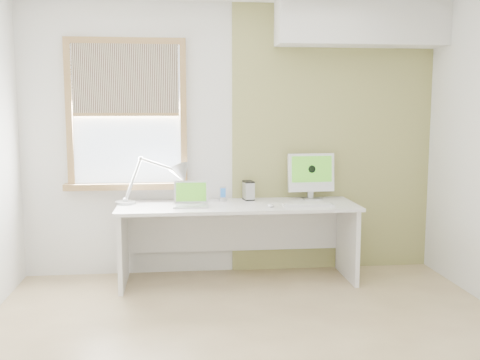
{
  "coord_description": "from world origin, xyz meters",
  "views": [
    {
      "loc": [
        -0.52,
        -3.67,
        1.63
      ],
      "look_at": [
        0.0,
        1.05,
        1.0
      ],
      "focal_mm": 41.92,
      "sensor_mm": 36.0,
      "label": 1
    }
  ],
  "objects": [
    {
      "name": "mouse",
      "position": [
        0.29,
        1.21,
        0.74
      ],
      "size": [
        0.07,
        0.1,
        0.03
      ],
      "primitive_type": "ellipsoid",
      "rotation": [
        0.0,
        0.0,
        0.08
      ],
      "color": "white",
      "rests_on": "desk"
    },
    {
      "name": "external_drive",
      "position": [
        0.14,
        1.61,
        0.82
      ],
      "size": [
        0.11,
        0.15,
        0.18
      ],
      "color": "#B1B3B5",
      "rests_on": "desk"
    },
    {
      "name": "desk",
      "position": [
        0.01,
        1.44,
        0.53
      ],
      "size": [
        2.2,
        0.7,
        0.73
      ],
      "color": "white",
      "rests_on": "room"
    },
    {
      "name": "phone_dock",
      "position": [
        -0.1,
        1.58,
        0.77
      ],
      "size": [
        0.08,
        0.08,
        0.14
      ],
      "color": "#B1B3B5",
      "rests_on": "desk"
    },
    {
      "name": "imac",
      "position": [
        0.76,
        1.61,
        0.98
      ],
      "size": [
        0.46,
        0.16,
        0.44
      ],
      "color": "#B1B3B5",
      "rests_on": "desk"
    },
    {
      "name": "keyboard",
      "position": [
        0.64,
        1.23,
        0.74
      ],
      "size": [
        0.46,
        0.15,
        0.02
      ],
      "color": "white",
      "rests_on": "desk"
    },
    {
      "name": "accent_wall",
      "position": [
        1.0,
        1.74,
        1.3
      ],
      "size": [
        2.0,
        0.02,
        2.6
      ],
      "primitive_type": "cube",
      "color": "#8F9D52",
      "rests_on": "room"
    },
    {
      "name": "room",
      "position": [
        0.0,
        0.0,
        1.3
      ],
      "size": [
        4.04,
        3.54,
        2.64
      ],
      "color": "tan",
      "rests_on": "ground"
    },
    {
      "name": "window",
      "position": [
        -1.0,
        1.71,
        1.54
      ],
      "size": [
        1.2,
        0.14,
        1.42
      ],
      "color": "olive",
      "rests_on": "room"
    },
    {
      "name": "laptop",
      "position": [
        -0.41,
        1.36,
        0.78
      ],
      "size": [
        0.32,
        0.27,
        0.22
      ],
      "color": "#B1B3B5",
      "rests_on": "desk"
    },
    {
      "name": "soffit",
      "position": [
        1.2,
        1.57,
        2.4
      ],
      "size": [
        1.6,
        0.4,
        0.42
      ],
      "primitive_type": "cube",
      "color": "white",
      "rests_on": "room"
    },
    {
      "name": "desk_lamp",
      "position": [
        -0.59,
        1.62,
        0.96
      ],
      "size": [
        0.79,
        0.4,
        0.44
      ],
      "color": "#B1B3B5",
      "rests_on": "desk"
    }
  ]
}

